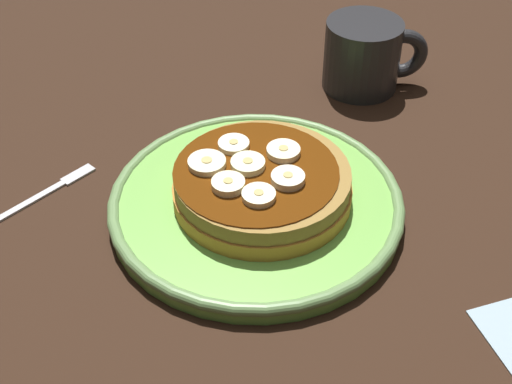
{
  "coord_description": "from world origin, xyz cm",
  "views": [
    {
      "loc": [
        -3.03,
        -49.53,
        44.93
      ],
      "look_at": [
        0.0,
        0.0,
        2.45
      ],
      "focal_mm": 49.06,
      "sensor_mm": 36.0,
      "label": 1
    }
  ],
  "objects": [
    {
      "name": "banana_slice_1",
      "position": [
        0.13,
        -3.83,
        5.27
      ],
      "size": [
        3.0,
        3.0,
        0.83
      ],
      "color": "#FEF2C0",
      "rests_on": "pancake_stack"
    },
    {
      "name": "plate",
      "position": [
        0.0,
        0.0,
        1.1
      ],
      "size": [
        27.93,
        27.93,
        2.04
      ],
      "color": "#72B74C",
      "rests_on": "ground_plane"
    },
    {
      "name": "banana_slice_6",
      "position": [
        -1.89,
        3.79,
        5.22
      ],
      "size": [
        2.99,
        2.99,
        0.73
      ],
      "color": "#F4F0C5",
      "rests_on": "pancake_stack"
    },
    {
      "name": "banana_slice_5",
      "position": [
        -4.45,
        1.02,
        5.27
      ],
      "size": [
        3.53,
        3.53,
        0.83
      ],
      "color": "beige",
      "rests_on": "pancake_stack"
    },
    {
      "name": "banana_slice_2",
      "position": [
        -2.59,
        -2.22,
        5.33
      ],
      "size": [
        3.01,
        3.01,
        0.95
      ],
      "color": "#FCF2C1",
      "rests_on": "pancake_stack"
    },
    {
      "name": "banana_slice_0",
      "position": [
        -0.71,
        0.61,
        5.3
      ],
      "size": [
        3.19,
        3.19,
        0.88
      ],
      "color": "#EBEFBA",
      "rests_on": "pancake_stack"
    },
    {
      "name": "fork",
      "position": [
        -20.56,
        3.83,
        0.25
      ],
      "size": [
        10.08,
        9.69,
        0.5
      ],
      "color": "silver",
      "rests_on": "ground_plane"
    },
    {
      "name": "banana_slice_3",
      "position": [
        2.71,
        2.33,
        5.29
      ],
      "size": [
        3.18,
        3.18,
        0.86
      ],
      "color": "#FAF1C4",
      "rests_on": "pancake_stack"
    },
    {
      "name": "banana_slice_4",
      "position": [
        2.74,
        -1.74,
        5.33
      ],
      "size": [
        3.06,
        3.06,
        0.95
      ],
      "color": "beige",
      "rests_on": "pancake_stack"
    },
    {
      "name": "ground_plane",
      "position": [
        0.0,
        0.0,
        -1.5
      ],
      "size": [
        140.0,
        140.0,
        3.0
      ],
      "primitive_type": "cube",
      "color": "black"
    },
    {
      "name": "coffee_mug",
      "position": [
        14.12,
        21.84,
        4.23
      ],
      "size": [
        12.2,
        8.89,
        8.2
      ],
      "color": "#262628",
      "rests_on": "ground_plane"
    },
    {
      "name": "pancake_stack",
      "position": [
        0.55,
        0.06,
        3.35
      ],
      "size": [
        16.74,
        16.74,
        3.35
      ],
      "color": "#C27F32",
      "rests_on": "plate"
    }
  ]
}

